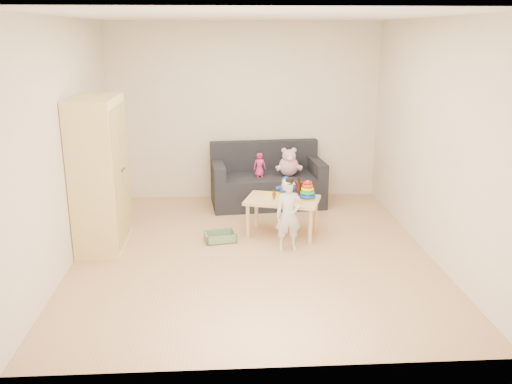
{
  "coord_description": "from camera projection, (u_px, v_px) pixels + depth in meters",
  "views": [
    {
      "loc": [
        -0.32,
        -5.79,
        2.44
      ],
      "look_at": [
        0.05,
        0.25,
        0.65
      ],
      "focal_mm": 38.0,
      "sensor_mm": 36.0,
      "label": 1
    }
  ],
  "objects": [
    {
      "name": "sofa",
      "position": [
        268.0,
        190.0,
        7.92
      ],
      "size": [
        1.67,
        0.95,
        0.45
      ],
      "primitive_type": "cube",
      "rotation": [
        0.0,
        0.0,
        0.09
      ],
      "color": "black",
      "rests_on": "ground"
    },
    {
      "name": "blue_plush",
      "position": [
        286.0,
        185.0,
        6.8
      ],
      "size": [
        0.21,
        0.17,
        0.25
      ],
      "primitive_type": null,
      "rotation": [
        0.0,
        0.0,
        -0.04
      ],
      "color": "blue",
      "rests_on": "play_table"
    },
    {
      "name": "wooden_figure",
      "position": [
        274.0,
        195.0,
        6.64
      ],
      "size": [
        0.06,
        0.05,
        0.11
      ],
      "primitive_type": null,
      "rotation": [
        0.0,
        0.0,
        -0.35
      ],
      "color": "maroon",
      "rests_on": "play_table"
    },
    {
      "name": "brown_bottle",
      "position": [
        299.0,
        188.0,
        6.77
      ],
      "size": [
        0.08,
        0.08,
        0.24
      ],
      "color": "black",
      "rests_on": "play_table"
    },
    {
      "name": "play_table",
      "position": [
        282.0,
        217.0,
        6.75
      ],
      "size": [
        1.01,
        0.8,
        0.47
      ],
      "primitive_type": "cube",
      "rotation": [
        0.0,
        0.0,
        -0.3
      ],
      "color": "#E4C37D",
      "rests_on": "ground"
    },
    {
      "name": "doll",
      "position": [
        260.0,
        165.0,
        7.72
      ],
      "size": [
        0.19,
        0.14,
        0.34
      ],
      "primitive_type": "imported",
      "rotation": [
        0.0,
        0.0,
        0.16
      ],
      "color": "#D82868",
      "rests_on": "sofa"
    },
    {
      "name": "room",
      "position": [
        253.0,
        141.0,
        5.89
      ],
      "size": [
        4.5,
        4.5,
        4.5
      ],
      "color": "tan",
      "rests_on": "ground"
    },
    {
      "name": "storage_bin",
      "position": [
        220.0,
        237.0,
        6.58
      ],
      "size": [
        0.41,
        0.34,
        0.11
      ],
      "primitive_type": null,
      "rotation": [
        0.0,
        0.0,
        0.19
      ],
      "color": "#66815D",
      "rests_on": "ground"
    },
    {
      "name": "toddler",
      "position": [
        289.0,
        216.0,
        6.21
      ],
      "size": [
        0.32,
        0.23,
        0.83
      ],
      "primitive_type": "imported",
      "rotation": [
        0.0,
        0.0,
        0.09
      ],
      "color": "beige",
      "rests_on": "ground"
    },
    {
      "name": "ring_stacker",
      "position": [
        307.0,
        192.0,
        6.63
      ],
      "size": [
        0.2,
        0.2,
        0.23
      ],
      "color": "#C8970A",
      "rests_on": "play_table"
    },
    {
      "name": "wardrobe",
      "position": [
        100.0,
        174.0,
        6.22
      ],
      "size": [
        0.49,
        0.97,
        1.75
      ],
      "primitive_type": "cube",
      "color": "#EBCB81",
      "rests_on": "ground"
    },
    {
      "name": "pink_bear",
      "position": [
        289.0,
        164.0,
        7.77
      ],
      "size": [
        0.34,
        0.3,
        0.34
      ],
      "primitive_type": null,
      "rotation": [
        0.0,
        0.0,
        0.15
      ],
      "color": "#D099AC",
      "rests_on": "sofa"
    },
    {
      "name": "yellow_book",
      "position": [
        274.0,
        195.0,
        6.82
      ],
      "size": [
        0.26,
        0.26,
        0.02
      ],
      "primitive_type": "cube",
      "rotation": [
        0.0,
        0.0,
        -0.31
      ],
      "color": "yellow",
      "rests_on": "play_table"
    }
  ]
}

